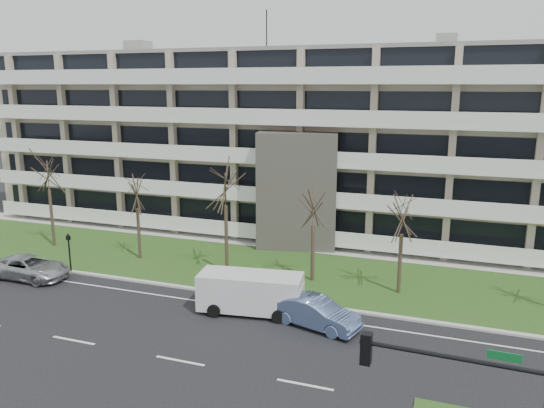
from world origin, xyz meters
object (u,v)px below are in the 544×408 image
at_px(silver_pickup, 30,267).
at_px(white_van, 252,290).
at_px(pedestrian_signal, 69,248).
at_px(blue_sedan, 316,313).

relative_size(silver_pickup, white_van, 0.90).
xyz_separation_m(silver_pickup, pedestrian_signal, (1.80, 1.74, 0.99)).
bearing_deg(pedestrian_signal, white_van, 8.36).
distance_m(silver_pickup, pedestrian_signal, 2.70).
xyz_separation_m(blue_sedan, pedestrian_signal, (-17.78, 2.41, 0.96)).
relative_size(blue_sedan, white_van, 0.79).
bearing_deg(blue_sedan, pedestrian_signal, 98.08).
xyz_separation_m(silver_pickup, white_van, (15.73, -0.09, 0.59)).
distance_m(blue_sedan, white_van, 3.94).
distance_m(white_van, pedestrian_signal, 14.05).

